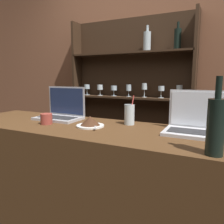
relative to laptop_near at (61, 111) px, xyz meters
name	(u,v)px	position (x,y,z in m)	size (l,w,h in m)	color
bar_counter	(86,196)	(0.30, -0.13, -0.54)	(1.93, 0.57, 0.98)	#4C3019
back_wall	(145,71)	(0.30, 1.10, 0.32)	(7.00, 0.06, 2.70)	brown
back_shelf	(131,102)	(0.16, 1.02, -0.03)	(1.40, 0.18, 1.93)	#332114
laptop_near	(61,111)	(0.00, 0.00, 0.00)	(0.34, 0.21, 0.24)	#ADADB2
laptop_far	(196,124)	(0.96, -0.01, 0.00)	(0.33, 0.23, 0.24)	silver
cake_plate	(90,122)	(0.34, -0.13, -0.03)	(0.18, 0.18, 0.07)	white
water_glass	(129,115)	(0.54, 0.03, 0.01)	(0.07, 0.07, 0.20)	silver
wine_bottle_dark	(216,126)	(1.06, -0.35, 0.07)	(0.07, 0.07, 0.32)	black
coffee_cup	(46,119)	(0.03, -0.20, -0.02)	(0.08, 0.08, 0.07)	#993D33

